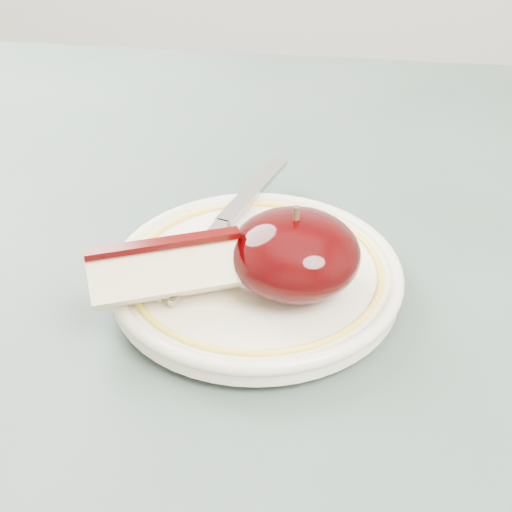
# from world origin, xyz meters

# --- Properties ---
(table) EXTENTS (0.90, 0.90, 0.75)m
(table) POSITION_xyz_m (0.00, 0.00, 0.66)
(table) COLOR brown
(table) RESTS_ON ground
(plate) EXTENTS (0.18, 0.18, 0.02)m
(plate) POSITION_xyz_m (-0.01, 0.01, 0.76)
(plate) COLOR white
(plate) RESTS_ON table
(apple_half) EXTENTS (0.08, 0.07, 0.06)m
(apple_half) POSITION_xyz_m (0.01, -0.00, 0.79)
(apple_half) COLOR black
(apple_half) RESTS_ON plate
(apple_wedge) EXTENTS (0.10, 0.07, 0.04)m
(apple_wedge) POSITION_xyz_m (-0.06, -0.03, 0.79)
(apple_wedge) COLOR beige
(apple_wedge) RESTS_ON plate
(fork) EXTENTS (0.07, 0.19, 0.00)m
(fork) POSITION_xyz_m (-0.04, 0.05, 0.77)
(fork) COLOR gray
(fork) RESTS_ON plate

